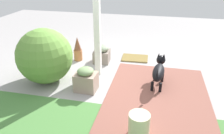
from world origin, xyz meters
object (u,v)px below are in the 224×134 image
porch_pillar (97,24)px  stone_planter_mid (86,80)px  dog (159,71)px  terracotta_pot_spiky (78,49)px  stone_planter_nearest (102,54)px  ceramic_urn (139,126)px  round_shrub (45,56)px  doormat (135,58)px  terracotta_pot_broad (57,43)px

porch_pillar → stone_planter_mid: 1.12m
dog → stone_planter_mid: bearing=19.6°
stone_planter_mid → terracotta_pot_spiky: terracotta_pot_spiky is taller
stone_planter_nearest → dog: bearing=148.1°
stone_planter_mid → dog: 1.38m
terracotta_pot_spiky → ceramic_urn: terracotta_pot_spiky is taller
terracotta_pot_spiky → dog: size_ratio=0.74×
porch_pillar → terracotta_pot_spiky: size_ratio=3.73×
round_shrub → terracotta_pot_spiky: bearing=-101.9°
terracotta_pot_spiky → stone_planter_nearest: bearing=-178.2°
terracotta_pot_spiky → round_shrub: bearing=78.1°
porch_pillar → terracotta_pot_spiky: porch_pillar is taller
stone_planter_mid → round_shrub: bearing=-10.9°
round_shrub → ceramic_urn: bearing=149.2°
stone_planter_nearest → stone_planter_mid: 1.30m
porch_pillar → stone_planter_nearest: bearing=-81.6°
stone_planter_nearest → round_shrub: bearing=53.9°
round_shrub → doormat: 2.23m
terracotta_pot_spiky → dog: bearing=157.1°
terracotta_pot_broad → ceramic_urn: terracotta_pot_broad is taller
dog → ceramic_urn: size_ratio=2.17×
terracotta_pot_broad → round_shrub: bearing=107.1°
stone_planter_mid → terracotta_pot_broad: size_ratio=0.90×
doormat → dog: bearing=116.3°
stone_planter_mid → terracotta_pot_spiky: bearing=-63.5°
round_shrub → doormat: round_shrub is taller
stone_planter_nearest → terracotta_pot_spiky: (0.59, 0.02, 0.07)m
dog → ceramic_urn: bearing=81.7°
porch_pillar → terracotta_pot_spiky: (0.68, -0.59, -0.81)m
dog → terracotta_pot_broad: bearing=-22.7°
terracotta_pot_broad → doormat: (-2.01, -0.11, -0.27)m
stone_planter_nearest → terracotta_pot_broad: 1.28m
terracotta_pot_broad → doormat: terracotta_pot_broad is taller
porch_pillar → ceramic_urn: 2.19m
stone_planter_mid → terracotta_pot_broad: (1.30, -1.55, 0.07)m
stone_planter_nearest → dog: 1.59m
terracotta_pot_spiky → ceramic_urn: (-1.72, 2.28, -0.10)m
stone_planter_mid → dog: bearing=-160.4°
terracotta_pot_spiky → dog: 2.10m
stone_planter_nearest → doormat: (-0.76, -0.36, -0.19)m
terracotta_pot_spiky → porch_pillar: bearing=139.2°
round_shrub → dog: round_shrub is taller
stone_planter_mid → stone_planter_nearest: bearing=-87.9°
stone_planter_mid → round_shrub: round_shrub is taller
round_shrub → dog: bearing=-172.3°
stone_planter_mid → dog: size_ratio=0.58×
porch_pillar → round_shrub: size_ratio=2.03×
stone_planter_nearest → stone_planter_mid: stone_planter_mid is taller
porch_pillar → doormat: size_ratio=3.44×
porch_pillar → ceramic_urn: bearing=121.6°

